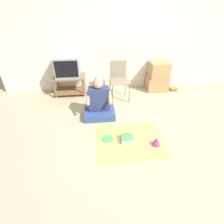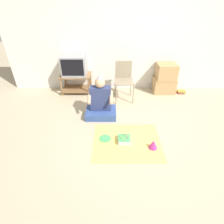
# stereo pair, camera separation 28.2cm
# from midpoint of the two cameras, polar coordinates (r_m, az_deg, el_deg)

# --- Properties ---
(ground_plane) EXTENTS (16.00, 16.00, 0.00)m
(ground_plane) POSITION_cam_midpoint_polar(r_m,az_deg,el_deg) (3.20, 8.99, -7.74)
(ground_plane) COLOR tan
(wall_back) EXTENTS (6.40, 0.06, 2.55)m
(wall_back) POSITION_cam_midpoint_polar(r_m,az_deg,el_deg) (4.53, 3.85, 23.06)
(wall_back) COLOR silver
(wall_back) RESTS_ON ground_plane
(tv_stand) EXTENTS (0.75, 0.48, 0.47)m
(tv_stand) POSITION_cam_midpoint_polar(r_m,az_deg,el_deg) (4.57, -15.34, 8.97)
(tv_stand) COLOR olive
(tv_stand) RESTS_ON ground_plane
(tv) EXTENTS (0.57, 0.46, 0.48)m
(tv) POSITION_cam_midpoint_polar(r_m,az_deg,el_deg) (4.42, -16.17, 14.02)
(tv) COLOR #99999E
(tv) RESTS_ON tv_stand
(folding_chair) EXTENTS (0.45, 0.46, 0.88)m
(folding_chair) POSITION_cam_midpoint_polar(r_m,az_deg,el_deg) (4.13, 0.29, 11.17)
(folding_chair) COLOR gray
(folding_chair) RESTS_ON ground_plane
(cardboard_box_stack) EXTENTS (0.53, 0.42, 0.74)m
(cardboard_box_stack) POSITION_cam_midpoint_polar(r_m,az_deg,el_deg) (4.71, 13.06, 11.10)
(cardboard_box_stack) COLOR tan
(cardboard_box_stack) RESTS_ON ground_plane
(book_pile) EXTENTS (0.20, 0.14, 0.08)m
(book_pile) POSITION_cam_midpoint_polar(r_m,az_deg,el_deg) (4.92, 17.83, 7.19)
(book_pile) COLOR #B72D28
(book_pile) RESTS_ON ground_plane
(person_seated) EXTENTS (0.62, 0.45, 0.90)m
(person_seated) POSITION_cam_midpoint_polar(r_m,az_deg,el_deg) (3.53, -6.53, 2.54)
(person_seated) COLOR #334C8C
(person_seated) RESTS_ON ground_plane
(party_cloth) EXTENTS (1.15, 0.97, 0.01)m
(party_cloth) POSITION_cam_midpoint_polar(r_m,az_deg,el_deg) (3.07, 3.14, -9.30)
(party_cloth) COLOR #EAD666
(party_cloth) RESTS_ON ground_plane
(birthday_cake) EXTENTS (0.20, 0.20, 0.15)m
(birthday_cake) POSITION_cam_midpoint_polar(r_m,az_deg,el_deg) (3.03, 2.25, -8.73)
(birthday_cake) COLOR silver
(birthday_cake) RESTS_ON party_cloth
(party_hat_blue) EXTENTS (0.15, 0.15, 0.15)m
(party_hat_blue) POSITION_cam_midpoint_polar(r_m,az_deg,el_deg) (2.99, 11.61, -9.40)
(party_hat_blue) COLOR #CC338C
(party_hat_blue) RESTS_ON party_cloth
(paper_plate) EXTENTS (0.20, 0.20, 0.01)m
(paper_plate) POSITION_cam_midpoint_polar(r_m,az_deg,el_deg) (3.09, -4.08, -8.80)
(paper_plate) COLOR #4CB266
(paper_plate) RESTS_ON party_cloth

